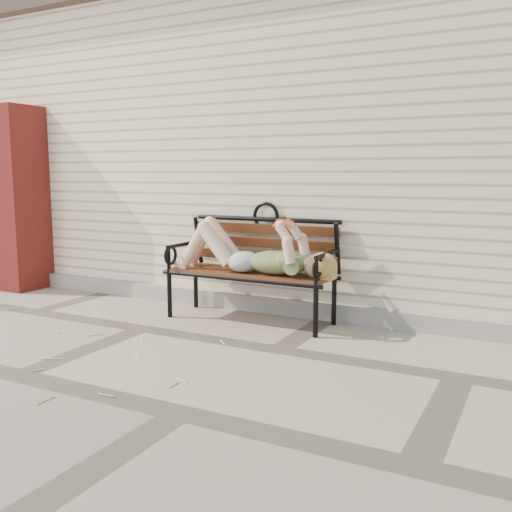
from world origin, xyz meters
The scene contains 8 objects.
ground centered at (0.00, 0.00, 0.00)m, with size 80.00×80.00×0.00m, color gray.
house_wall centered at (0.00, 3.00, 1.50)m, with size 8.00×4.00×3.00m, color beige.
house_roof centered at (0.00, 3.00, 3.15)m, with size 8.30×4.30×0.30m, color #4A3735.
foundation_strip centered at (0.00, 0.97, 0.07)m, with size 8.00×0.10×0.15m, color #9E9B8F.
brick_pillar centered at (-2.30, 0.75, 1.00)m, with size 0.50×0.50×2.00m, color maroon.
garden_bench centered at (0.67, 0.73, 0.57)m, with size 1.58×0.63×1.02m.
reading_woman centered at (0.68, 0.61, 0.61)m, with size 1.49×0.34×0.47m.
straw_scatter centered at (-0.36, -0.96, 0.01)m, with size 2.73×1.53×0.01m.
Camera 1 is at (2.94, -3.65, 1.27)m, focal length 40.00 mm.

